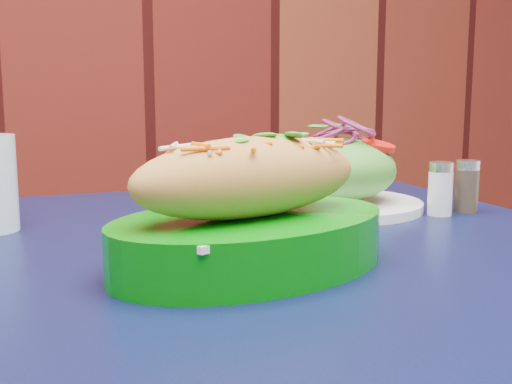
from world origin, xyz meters
name	(u,v)px	position (x,y,z in m)	size (l,w,h in m)	color
cafe_table	(248,324)	(0.14, 1.81, 0.66)	(0.89, 0.89, 0.75)	black
banh_mi_basket	(251,214)	(0.10, 1.74, 0.80)	(0.30, 0.23, 0.13)	#027507
salad_plate	(338,176)	(0.34, 1.94, 0.80)	(0.23, 0.23, 0.12)	white
salt_shaker	(440,189)	(0.43, 1.85, 0.78)	(0.03, 0.03, 0.07)	white
pepper_shaker	(467,186)	(0.47, 1.85, 0.78)	(0.03, 0.03, 0.07)	#3F3326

